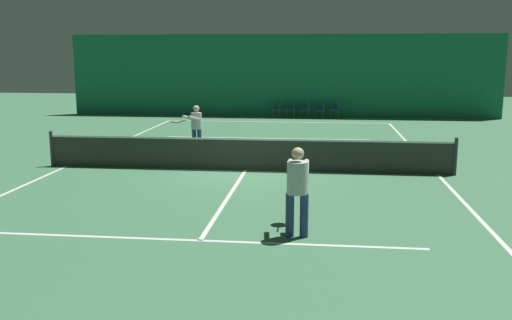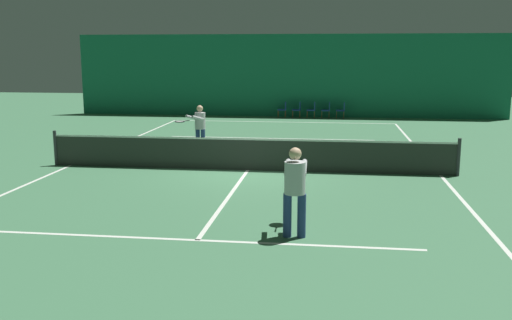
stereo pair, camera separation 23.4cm
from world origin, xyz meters
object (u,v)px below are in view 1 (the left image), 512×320
(tennis_net, at_px, (246,153))
(courtside_chair_1, at_px, (292,109))
(courtside_chair_2, at_px, (306,109))
(player_far, at_px, (196,125))
(courtside_chair_4, at_px, (336,109))
(courtside_chair_0, at_px, (277,108))
(player_near, at_px, (297,185))
(courtside_chair_3, at_px, (321,109))

(tennis_net, bearing_deg, courtside_chair_1, 87.39)
(courtside_chair_2, bearing_deg, courtside_chair_1, -90.00)
(player_far, relative_size, courtside_chair_4, 1.92)
(courtside_chair_1, distance_m, courtside_chair_4, 2.30)
(tennis_net, distance_m, courtside_chair_4, 14.20)
(courtside_chair_0, bearing_deg, courtside_chair_4, 90.00)
(player_near, bearing_deg, courtside_chair_2, 0.28)
(courtside_chair_1, xyz_separation_m, courtside_chair_2, (0.77, 0.00, 0.00))
(courtside_chair_0, distance_m, courtside_chair_1, 0.77)
(tennis_net, relative_size, courtside_chair_4, 14.29)
(player_far, xyz_separation_m, courtside_chair_1, (2.78, 10.90, -0.45))
(courtside_chair_3, distance_m, courtside_chair_4, 0.77)
(player_near, distance_m, courtside_chair_0, 19.92)
(courtside_chair_0, height_order, courtside_chair_1, same)
(tennis_net, xyz_separation_m, player_near, (1.76, -5.93, 0.48))
(player_near, bearing_deg, courtside_chair_0, 4.70)
(tennis_net, distance_m, player_near, 6.20)
(tennis_net, height_order, courtside_chair_3, tennis_net)
(courtside_chair_3, bearing_deg, courtside_chair_4, 90.00)
(courtside_chair_2, distance_m, courtside_chair_3, 0.77)
(player_near, distance_m, courtside_chair_1, 19.86)
(courtside_chair_2, bearing_deg, courtside_chair_0, -90.00)
(courtside_chair_1, height_order, courtside_chair_2, same)
(tennis_net, bearing_deg, player_near, -73.46)
(courtside_chair_2, distance_m, courtside_chair_4, 1.54)
(player_near, distance_m, courtside_chair_2, 19.83)
(player_far, relative_size, courtside_chair_2, 1.92)
(courtside_chair_0, height_order, courtside_chair_3, same)
(tennis_net, height_order, courtside_chair_1, tennis_net)
(courtside_chair_1, bearing_deg, courtside_chair_0, -90.00)
(tennis_net, bearing_deg, courtside_chair_4, 78.06)
(player_near, height_order, courtside_chair_4, player_near)
(courtside_chair_0, xyz_separation_m, courtside_chair_3, (2.30, 0.00, 0.00))
(courtside_chair_0, bearing_deg, courtside_chair_2, 90.00)
(player_near, distance_m, player_far, 9.73)
(courtside_chair_3, bearing_deg, courtside_chair_0, -90.00)
(player_near, height_order, courtside_chair_1, player_near)
(player_near, relative_size, courtside_chair_1, 2.03)
(courtside_chair_3, bearing_deg, player_far, -21.57)
(player_near, distance_m, courtside_chair_3, 19.83)
(tennis_net, bearing_deg, player_far, 125.60)
(courtside_chair_0, relative_size, courtside_chair_3, 1.00)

